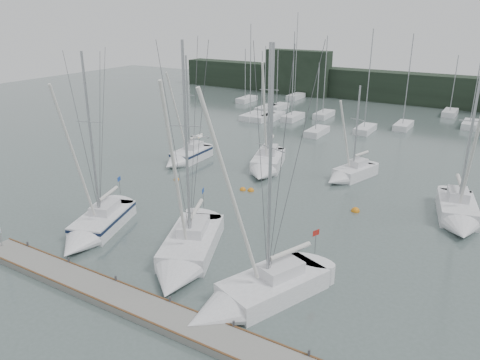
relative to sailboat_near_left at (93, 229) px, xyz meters
name	(u,v)px	position (x,y,z in m)	size (l,w,h in m)	color
ground	(187,265)	(7.99, 0.31, -0.54)	(160.00, 160.00, 0.00)	#4C5C58
dock	(130,302)	(7.99, -4.69, -0.34)	(24.00, 2.00, 0.40)	slate
far_treeline	(411,88)	(7.99, 62.31, 1.96)	(90.00, 4.00, 5.00)	black
far_building_left	(298,73)	(-12.01, 60.31, 3.46)	(12.00, 3.00, 8.00)	black
mast_forest	(360,120)	(5.36, 43.46, -0.08)	(54.74, 26.38, 14.60)	silver
sailboat_near_left	(93,229)	(0.00, 0.00, 0.00)	(5.09, 8.45, 13.49)	silver
sailboat_near_center	(184,258)	(7.93, 0.15, -0.01)	(6.48, 9.96, 14.58)	silver
sailboat_near_right	(247,298)	(13.45, -1.49, 0.01)	(5.87, 9.08, 14.69)	silver
sailboat_mid_a	(185,157)	(-4.74, 16.76, 0.03)	(2.56, 6.74, 11.56)	silver
sailboat_mid_b	(266,166)	(3.77, 18.61, 0.07)	(4.98, 8.45, 13.08)	silver
sailboat_mid_c	(347,175)	(11.46, 20.45, -0.04)	(3.84, 6.40, 9.37)	silver
sailboat_mid_e	(459,216)	(21.69, 15.57, 0.06)	(4.24, 7.90, 12.66)	silver
buoy_a	(243,190)	(4.42, 13.15, -0.54)	(0.55, 0.55, 0.55)	orange
buoy_b	(355,211)	(14.43, 13.82, -0.54)	(0.67, 0.67, 0.67)	orange
buoy_c	(176,180)	(-2.24, 12.16, -0.54)	(0.52, 0.52, 0.52)	orange
seagull	(200,137)	(9.07, 0.65, 7.81)	(0.99, 0.48, 0.20)	white
buoy_d	(251,191)	(5.12, 13.34, -0.54)	(0.58, 0.58, 0.58)	orange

